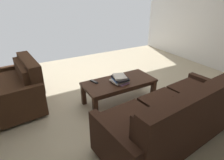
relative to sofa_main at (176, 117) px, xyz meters
The scene contains 6 objects.
ground_plane 1.25m from the sofa_main, 87.80° to the right, with size 5.74×5.38×0.01m, color beige.
sofa_main is the anchor object (origin of this frame).
loveseat_near 2.47m from the sofa_main, 48.02° to the right, with size 0.89×1.18×0.81m.
coffee_table 1.16m from the sofa_main, 84.90° to the right, with size 1.22×0.56×0.40m.
book_stack 1.13m from the sofa_main, 83.77° to the right, with size 0.27×0.32×0.12m.
tv_remote 1.42m from the sofa_main, 69.66° to the right, with size 0.08×0.17×0.02m.
Camera 1 is at (1.56, 2.44, 1.78)m, focal length 30.11 mm.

